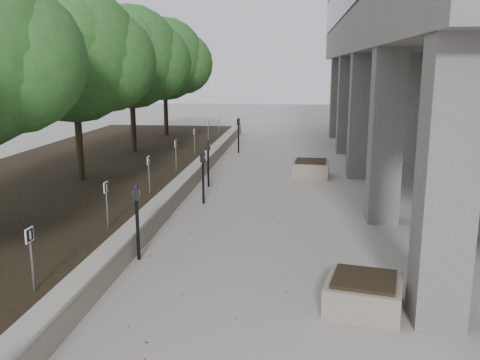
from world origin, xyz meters
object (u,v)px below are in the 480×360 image
at_px(crabapple_tree_4, 131,79).
at_px(crabapple_tree_5, 165,77).
at_px(parking_meter_4, 208,163).
at_px(parking_meter_5, 238,136).
at_px(parking_meter_2, 137,222).
at_px(planter_front, 364,293).
at_px(parking_meter_3, 203,178).
at_px(crabapple_tree_3, 75,83).
at_px(planter_back, 310,168).

distance_m(crabapple_tree_4, crabapple_tree_5, 5.00).
bearing_deg(parking_meter_4, parking_meter_5, 93.82).
xyz_separation_m(parking_meter_2, planter_front, (3.97, -1.65, -0.48)).
xyz_separation_m(crabapple_tree_4, parking_meter_3, (3.74, -5.90, -2.41)).
distance_m(crabapple_tree_5, parking_meter_3, 11.78).
xyz_separation_m(crabapple_tree_3, planter_front, (7.22, -6.74, -2.87)).
xyz_separation_m(planter_front, planter_back, (-0.57, 9.68, 0.02)).
relative_size(crabapple_tree_4, crabapple_tree_5, 1.00).
relative_size(crabapple_tree_4, parking_meter_5, 3.66).
distance_m(crabapple_tree_4, parking_meter_5, 5.07).
distance_m(parking_meter_4, planter_front, 8.66).
distance_m(crabapple_tree_5, parking_meter_5, 5.12).
distance_m(parking_meter_4, planter_back, 3.66).
bearing_deg(planter_front, crabapple_tree_3, 137.00).
bearing_deg(crabapple_tree_4, planter_front, -58.39).
bearing_deg(crabapple_tree_3, parking_meter_2, -57.43).
distance_m(crabapple_tree_3, planter_front, 10.28).
bearing_deg(crabapple_tree_3, crabapple_tree_4, 90.00).
bearing_deg(planter_back, crabapple_tree_5, 133.34).
relative_size(crabapple_tree_3, crabapple_tree_4, 1.00).
relative_size(parking_meter_3, parking_meter_4, 0.98).
relative_size(crabapple_tree_3, planter_back, 4.62).
height_order(parking_meter_5, planter_front, parking_meter_5).
relative_size(crabapple_tree_4, planter_front, 4.99).
height_order(parking_meter_2, parking_meter_3, parking_meter_2).
bearing_deg(planter_front, parking_meter_3, 120.83).
bearing_deg(parking_meter_2, parking_meter_5, 77.59).
bearing_deg(parking_meter_3, crabapple_tree_5, 124.52).
height_order(parking_meter_3, planter_front, parking_meter_3).
height_order(crabapple_tree_4, crabapple_tree_5, same).
xyz_separation_m(crabapple_tree_3, planter_back, (6.66, 2.95, -2.85)).
bearing_deg(parking_meter_4, planter_front, -59.11).
bearing_deg(crabapple_tree_5, planter_back, -46.66).
bearing_deg(planter_front, planter_back, 93.34).
bearing_deg(crabapple_tree_4, parking_meter_3, -57.63).
bearing_deg(crabapple_tree_5, parking_meter_3, -71.06).
height_order(parking_meter_3, parking_meter_5, parking_meter_5).
height_order(crabapple_tree_3, parking_meter_5, crabapple_tree_3).
height_order(parking_meter_2, parking_meter_4, parking_meter_2).
xyz_separation_m(parking_meter_3, planter_back, (2.92, 3.85, -0.43)).
xyz_separation_m(parking_meter_4, planter_back, (3.12, 1.86, -0.44)).
relative_size(planter_front, planter_back, 0.93).
bearing_deg(parking_meter_2, crabapple_tree_3, 112.42).
relative_size(crabapple_tree_5, parking_meter_3, 3.85).
bearing_deg(crabapple_tree_3, parking_meter_3, -13.54).
relative_size(crabapple_tree_5, parking_meter_2, 3.72).
xyz_separation_m(parking_meter_2, parking_meter_4, (0.29, 6.17, -0.01)).
xyz_separation_m(crabapple_tree_4, crabapple_tree_5, (0.00, 5.00, 0.00)).
bearing_deg(parking_meter_2, crabapple_tree_4, 97.71).
relative_size(crabapple_tree_5, planter_front, 4.99).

